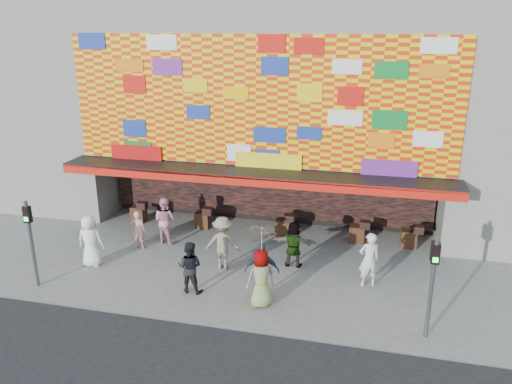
# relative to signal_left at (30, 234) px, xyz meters

# --- Properties ---
(ground) EXTENTS (90.00, 90.00, 0.00)m
(ground) POSITION_rel_signal_left_xyz_m (6.20, 1.50, -1.86)
(ground) COLOR slate
(ground) RESTS_ON ground
(shop_building) EXTENTS (15.20, 9.40, 10.00)m
(shop_building) POSITION_rel_signal_left_xyz_m (6.20, 9.68, 3.37)
(shop_building) COLOR gray
(shop_building) RESTS_ON ground
(neighbor_left) EXTENTS (11.00, 8.00, 12.00)m
(neighbor_left) POSITION_rel_signal_left_xyz_m (-6.80, 9.50, 4.14)
(neighbor_left) COLOR gray
(neighbor_left) RESTS_ON ground
(signal_left) EXTENTS (0.22, 0.20, 3.00)m
(signal_left) POSITION_rel_signal_left_xyz_m (0.00, 0.00, 0.00)
(signal_left) COLOR #59595B
(signal_left) RESTS_ON ground
(signal_right) EXTENTS (0.22, 0.20, 3.00)m
(signal_right) POSITION_rel_signal_left_xyz_m (12.40, 0.00, 0.00)
(signal_right) COLOR #59595B
(signal_right) RESTS_ON ground
(ped_a) EXTENTS (1.00, 0.71, 1.93)m
(ped_a) POSITION_rel_signal_left_xyz_m (0.98, 1.78, -0.90)
(ped_a) COLOR white
(ped_a) RESTS_ON ground
(ped_b) EXTENTS (0.61, 0.44, 1.54)m
(ped_b) POSITION_rel_signal_left_xyz_m (1.98, 3.50, -1.09)
(ped_b) COLOR pink
(ped_b) RESTS_ON ground
(ped_c) EXTENTS (0.86, 0.68, 1.74)m
(ped_c) POSITION_rel_signal_left_xyz_m (5.11, 0.85, -0.99)
(ped_c) COLOR black
(ped_c) RESTS_ON ground
(ped_d) EXTENTS (1.34, 0.87, 1.94)m
(ped_d) POSITION_rel_signal_left_xyz_m (5.66, 2.70, -0.89)
(ped_d) COLOR gray
(ped_d) RESTS_ON ground
(ped_e) EXTENTS (1.17, 0.64, 1.89)m
(ped_e) POSITION_rel_signal_left_xyz_m (7.47, 1.00, -0.92)
(ped_e) COLOR #313B56
(ped_e) RESTS_ON ground
(ped_f) EXTENTS (1.58, 0.52, 1.70)m
(ped_f) POSITION_rel_signal_left_xyz_m (8.07, 3.44, -1.01)
(ped_f) COLOR gray
(ped_f) RESTS_ON ground
(ped_g) EXTENTS (1.09, 0.99, 1.88)m
(ped_g) POSITION_rel_signal_left_xyz_m (7.55, 0.53, -0.92)
(ped_g) COLOR gray
(ped_g) RESTS_ON ground
(ped_h) EXTENTS (0.80, 0.65, 1.89)m
(ped_h) POSITION_rel_signal_left_xyz_m (10.73, 2.60, -0.91)
(ped_h) COLOR silver
(ped_h) RESTS_ON ground
(ped_i) EXTENTS (1.06, 0.91, 1.89)m
(ped_i) POSITION_rel_signal_left_xyz_m (2.75, 4.31, -0.92)
(ped_i) COLOR pink
(ped_i) RESTS_ON ground
(parasol) EXTENTS (1.34, 1.35, 1.90)m
(parasol) POSITION_rel_signal_left_xyz_m (7.55, 0.53, 0.32)
(parasol) COLOR beige
(parasol) RESTS_ON ground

